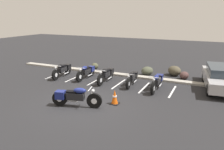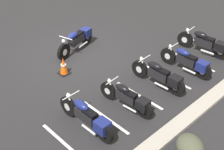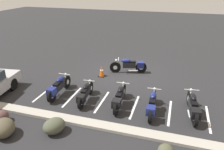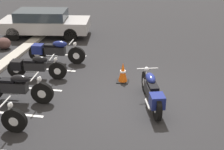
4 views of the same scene
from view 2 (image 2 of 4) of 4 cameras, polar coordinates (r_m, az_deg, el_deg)
The scene contains 16 objects.
ground at distance 13.27m, azimuth -6.23°, elevation 3.82°, with size 60.00×60.00×0.00m, color #262628.
motorcycle_navy_featured at distance 13.38m, azimuth -6.38°, elevation 6.48°, with size 2.29×0.94×0.92m.
parked_bike_0 at distance 13.60m, azimuth 16.75°, elevation 5.62°, with size 0.70×2.32×0.91m.
parked_bike_1 at distance 12.17m, azimuth 13.72°, elevation 2.47°, with size 0.63×2.24×0.88m.
parked_bike_2 at distance 11.14m, azimuth 8.80°, elevation -0.08°, with size 0.64×2.28×0.90m.
parked_bike_3 at distance 10.05m, azimuth 2.96°, elevation -4.19°, with size 0.59×2.12×0.83m.
parked_bike_4 at distance 9.32m, azimuth -4.48°, elevation -7.64°, with size 0.64×2.30×0.90m.
concrete_curb at distance 10.22m, azimuth 13.81°, elevation -7.41°, with size 18.00×0.50×0.12m, color #A8A399.
landscape_rock_0 at distance 8.96m, azimuth 14.08°, elevation -12.61°, with size 0.89×0.73×0.60m, color #4A4E3D.
traffic_cone at distance 11.93m, azimuth -8.85°, elevation 1.62°, with size 0.40×0.40×0.70m.
stall_line_0 at distance 14.36m, azimuth 17.96°, elevation 4.76°, with size 0.10×2.10×0.00m, color white.
stall_line_1 at distance 13.11m, azimuth 14.38°, elevation 2.45°, with size 0.10×2.10×0.00m, color white.
stall_line_2 at distance 11.95m, azimuth 10.10°, elevation -0.35°, with size 0.10×2.10×0.00m, color white.
stall_line_3 at distance 10.90m, azimuth 4.93°, elevation -3.71°, with size 0.10×2.10×0.00m, color white.
stall_line_4 at distance 10.00m, azimuth -1.29°, elevation -7.68°, with size 0.10×2.10×0.00m, color white.
stall_line_5 at distance 9.30m, azimuth -8.75°, elevation -12.22°, with size 0.10×2.10×0.00m, color white.
Camera 2 is at (6.87, 9.17, 6.70)m, focal length 50.00 mm.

